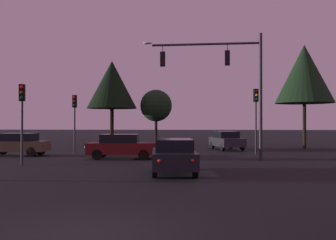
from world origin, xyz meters
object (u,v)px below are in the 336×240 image
(tree_left_far, at_px, (112,85))
(traffic_light_corner_right, at_px, (75,112))
(traffic_signal_mast_arm, at_px, (227,73))
(traffic_light_corner_left, at_px, (256,108))
(car_far_lane, at_px, (226,140))
(tree_behind_sign, at_px, (304,74))
(traffic_light_median, at_px, (22,108))
(car_nearside_lane, at_px, (174,155))
(car_crossing_left, at_px, (122,146))
(car_crossing_right, at_px, (17,144))
(tree_center_horizon, at_px, (156,106))

(tree_left_far, bearing_deg, traffic_light_corner_right, -90.90)
(traffic_signal_mast_arm, relative_size, traffic_light_corner_right, 1.79)
(traffic_light_corner_left, distance_m, traffic_light_corner_right, 13.01)
(car_far_lane, xyz_separation_m, tree_behind_sign, (6.95, 2.26, 5.68))
(traffic_light_median, distance_m, car_nearside_lane, 8.94)
(traffic_signal_mast_arm, height_order, car_nearside_lane, traffic_signal_mast_arm)
(car_crossing_left, distance_m, car_far_lane, 10.83)
(traffic_signal_mast_arm, distance_m, car_nearside_lane, 8.23)
(car_crossing_right, bearing_deg, traffic_light_corner_left, 6.45)
(car_nearside_lane, distance_m, tree_center_horizon, 24.24)
(traffic_light_corner_right, distance_m, car_nearside_lane, 13.04)
(traffic_signal_mast_arm, bearing_deg, car_far_lane, 84.92)
(traffic_light_median, distance_m, tree_center_horizon, 21.65)
(traffic_light_corner_right, xyz_separation_m, tree_behind_sign, (18.34, 6.45, 3.47))
(car_crossing_left, bearing_deg, tree_center_horizon, 88.55)
(traffic_signal_mast_arm, xyz_separation_m, traffic_light_corner_right, (-10.66, 3.96, -2.22))
(car_crossing_right, distance_m, tree_left_far, 15.45)
(traffic_light_corner_left, xyz_separation_m, traffic_light_median, (-13.45, -7.03, -0.21))
(traffic_signal_mast_arm, xyz_separation_m, car_crossing_left, (-6.44, 0.05, -4.44))
(traffic_light_corner_right, distance_m, car_crossing_left, 6.17)
(car_nearside_lane, height_order, tree_left_far, tree_left_far)
(traffic_light_corner_left, relative_size, car_nearside_lane, 1.06)
(traffic_light_corner_right, bearing_deg, traffic_signal_mast_arm, -20.40)
(traffic_light_median, bearing_deg, tree_left_far, 88.11)
(traffic_light_median, xyz_separation_m, car_far_lane, (11.83, 11.65, -2.24))
(tree_behind_sign, distance_m, tree_left_far, 18.93)
(traffic_light_corner_right, height_order, traffic_light_median, traffic_light_median)
(car_far_lane, bearing_deg, car_crossing_right, -156.14)
(traffic_signal_mast_arm, relative_size, car_crossing_right, 1.82)
(traffic_light_corner_left, bearing_deg, car_far_lane, 109.27)
(traffic_light_corner_left, bearing_deg, car_crossing_left, -158.33)
(traffic_light_median, xyz_separation_m, car_crossing_right, (-2.75, 5.20, -2.24))
(car_crossing_left, height_order, car_crossing_right, same)
(car_crossing_left, bearing_deg, car_crossing_right, 167.40)
(tree_behind_sign, xyz_separation_m, tree_center_horizon, (-13.68, 7.11, -2.41))
(car_nearside_lane, relative_size, car_crossing_left, 1.00)
(traffic_signal_mast_arm, xyz_separation_m, traffic_light_corner_left, (2.34, 3.54, -1.99))
(traffic_light_median, bearing_deg, car_nearside_lane, -18.87)
(traffic_light_corner_left, height_order, car_far_lane, traffic_light_corner_left)
(car_crossing_right, relative_size, tree_center_horizon, 0.72)
(traffic_light_median, relative_size, tree_behind_sign, 0.47)
(tree_left_far, xyz_separation_m, tree_center_horizon, (4.47, 1.75, -2.13))
(traffic_signal_mast_arm, height_order, car_crossing_left, traffic_signal_mast_arm)
(car_nearside_lane, bearing_deg, traffic_light_median, 161.13)
(traffic_signal_mast_arm, relative_size, tree_behind_sign, 0.84)
(traffic_light_corner_right, relative_size, car_far_lane, 0.99)
(traffic_light_corner_left, distance_m, car_crossing_left, 9.76)
(tree_behind_sign, bearing_deg, tree_left_far, 163.56)
(car_nearside_lane, distance_m, car_far_lane, 14.90)
(tree_center_horizon, bearing_deg, traffic_light_median, -103.65)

